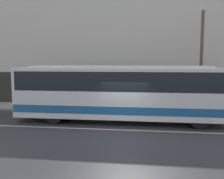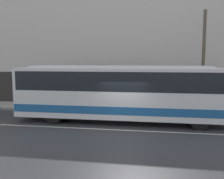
{
  "view_description": "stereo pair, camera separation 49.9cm",
  "coord_description": "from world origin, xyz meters",
  "views": [
    {
      "loc": [
        1.05,
        -12.81,
        3.67
      ],
      "look_at": [
        -0.84,
        1.86,
        1.93
      ],
      "focal_mm": 40.0,
      "sensor_mm": 36.0,
      "label": 1
    },
    {
      "loc": [
        1.54,
        -12.74,
        3.67
      ],
      "look_at": [
        -0.84,
        1.86,
        1.93
      ],
      "focal_mm": 40.0,
      "sensor_mm": 36.0,
      "label": 2
    }
  ],
  "objects": [
    {
      "name": "pedestrian_waiting",
      "position": [
        -2.79,
        4.8,
        0.92
      ],
      "size": [
        0.36,
        0.36,
        1.63
      ],
      "color": "navy",
      "rests_on": "sidewalk"
    },
    {
      "name": "ground_plane",
      "position": [
        0.0,
        0.0,
        0.0
      ],
      "size": [
        60.0,
        60.0,
        0.0
      ],
      "primitive_type": "plane",
      "color": "#333338"
    },
    {
      "name": "transit_bus",
      "position": [
        -0.43,
        1.86,
        1.89
      ],
      "size": [
        12.18,
        2.57,
        3.35
      ],
      "color": "white",
      "rests_on": "ground_plane"
    },
    {
      "name": "building_facade",
      "position": [
        0.0,
        6.81,
        5.2
      ],
      "size": [
        60.0,
        0.35,
        10.79
      ],
      "color": "silver",
      "rests_on": "ground_plane"
    },
    {
      "name": "utility_pole_near",
      "position": [
        4.85,
        4.68,
        3.55
      ],
      "size": [
        0.22,
        0.22,
        6.78
      ],
      "color": "brown",
      "rests_on": "sidewalk"
    },
    {
      "name": "sidewalk",
      "position": [
        0.0,
        5.33,
        0.08
      ],
      "size": [
        60.0,
        2.67,
        0.16
      ],
      "color": "#A09E99",
      "rests_on": "ground_plane"
    },
    {
      "name": "lane_stripe",
      "position": [
        0.0,
        0.0,
        0.0
      ],
      "size": [
        54.0,
        0.14,
        0.01
      ],
      "color": "beige",
      "rests_on": "ground_plane"
    }
  ]
}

